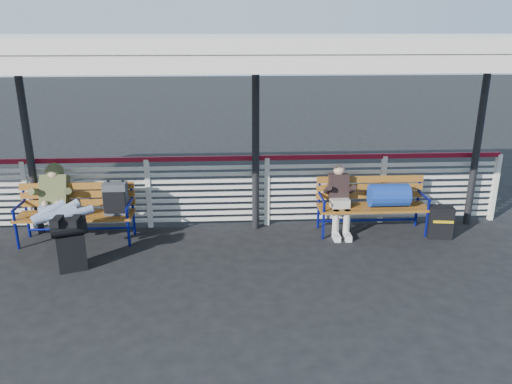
{
  "coord_description": "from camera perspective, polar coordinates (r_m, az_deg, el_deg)",
  "views": [
    {
      "loc": [
        1.35,
        -6.15,
        3.26
      ],
      "look_at": [
        1.76,
        1.0,
        0.9
      ],
      "focal_mm": 35.0,
      "sensor_mm": 36.0,
      "label": 1
    }
  ],
  "objects": [
    {
      "name": "suitcase_side",
      "position": [
        8.62,
        20.3,
        -3.28
      ],
      "size": [
        0.4,
        0.28,
        0.53
      ],
      "rotation": [
        0.0,
        0.0,
        -0.14
      ],
      "color": "black",
      "rests_on": "ground"
    },
    {
      "name": "bench_left",
      "position": [
        8.29,
        -18.34,
        -1.33
      ],
      "size": [
        1.8,
        0.56,
        0.97
      ],
      "color": "#A1611F",
      "rests_on": "ground"
    },
    {
      "name": "bench_right",
      "position": [
        8.45,
        14.14,
        -0.58
      ],
      "size": [
        1.8,
        0.56,
        0.92
      ],
      "color": "#A1611F",
      "rests_on": "ground"
    },
    {
      "name": "fence",
      "position": [
        8.57,
        -12.2,
        0.18
      ],
      "size": [
        12.08,
        0.08,
        1.24
      ],
      "color": "silver",
      "rests_on": "ground"
    },
    {
      "name": "luggage_stack",
      "position": [
        7.44,
        -20.45,
        -5.32
      ],
      "size": [
        0.53,
        0.41,
        0.79
      ],
      "rotation": [
        0.0,
        0.0,
        0.34
      ],
      "color": "black",
      "rests_on": "ground"
    },
    {
      "name": "ground",
      "position": [
        7.09,
        -14.09,
        -9.71
      ],
      "size": [
        60.0,
        60.0,
        0.0
      ],
      "primitive_type": "plane",
      "color": "black",
      "rests_on": "ground"
    },
    {
      "name": "canopy",
      "position": [
        7.15,
        -14.76,
        15.94
      ],
      "size": [
        12.6,
        3.6,
        3.16
      ],
      "color": "silver",
      "rests_on": "ground"
    },
    {
      "name": "traveler_man",
      "position": [
        8.07,
        -21.64,
        -1.65
      ],
      "size": [
        0.94,
        1.64,
        0.77
      ],
      "color": "#9AAACF",
      "rests_on": "ground"
    },
    {
      "name": "companion_person",
      "position": [
        8.27,
        9.54,
        -0.78
      ],
      "size": [
        0.32,
        0.66,
        1.15
      ],
      "color": "#B0AAA0",
      "rests_on": "ground"
    }
  ]
}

